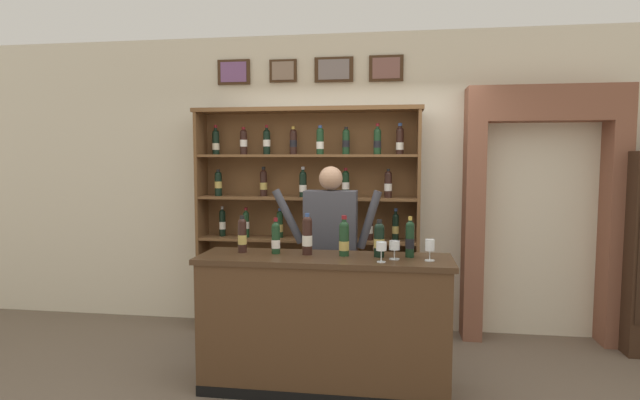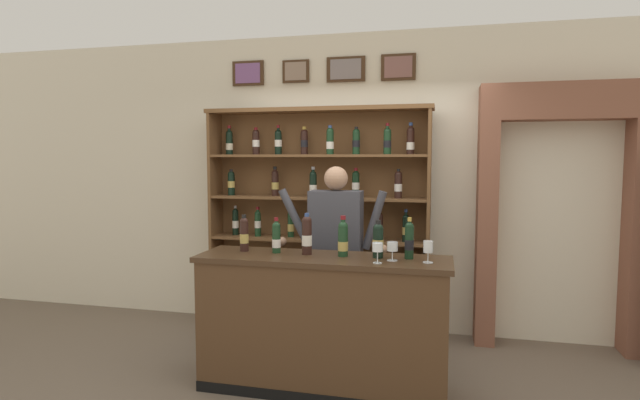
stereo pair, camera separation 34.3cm
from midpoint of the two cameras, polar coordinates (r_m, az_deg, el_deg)
name	(u,v)px [view 2 (the right image)]	position (r m, az deg, el deg)	size (l,w,h in m)	color
ground_plane	(332,391)	(4.10, 3.96, -20.77)	(14.00, 14.00, 0.02)	#6B5B4C
back_wall	(364,182)	(5.25, 6.89, 1.98)	(12.00, 0.19, 3.01)	beige
wine_shelf	(318,215)	(5.04, 1.70, -1.74)	(2.24, 0.33, 2.24)	brown
archway_doorway	(558,199)	(5.23, 27.03, 0.11)	(1.45, 0.45, 2.42)	brown
tasting_counter	(323,324)	(3.92, 2.88, -13.79)	(1.89, 0.54, 1.02)	#4C331E
shopkeeper	(336,240)	(4.38, 4.03, -4.53)	(0.97, 0.22, 1.69)	#2D3347
tasting_bottle_rosso	(244,234)	(3.99, -6.13, -3.82)	(0.07, 0.07, 0.29)	black
tasting_bottle_prosecco	(276,237)	(3.91, -2.45, -4.22)	(0.07, 0.07, 0.28)	#19381E
tasting_bottle_super_tuscan	(307,235)	(3.84, 1.06, -3.96)	(0.08, 0.08, 0.32)	black
tasting_bottle_bianco	(343,238)	(3.78, 5.22, -4.35)	(0.08, 0.08, 0.31)	#19381E
tasting_bottle_riserva	(378,240)	(3.76, 9.19, -4.47)	(0.08, 0.08, 0.28)	black
tasting_bottle_grappa	(409,240)	(3.76, 12.64, -4.43)	(0.07, 0.07, 0.30)	black
wine_glass_spare	(428,248)	(3.66, 14.77, -5.26)	(0.07, 0.07, 0.16)	silver
wine_glass_right	(392,247)	(3.68, 10.84, -5.30)	(0.08, 0.08, 0.14)	silver
wine_glass_center	(378,248)	(3.57, 9.28, -5.40)	(0.07, 0.07, 0.15)	silver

